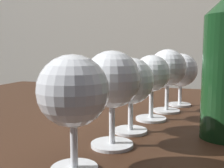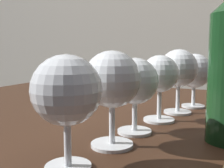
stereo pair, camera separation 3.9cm
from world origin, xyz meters
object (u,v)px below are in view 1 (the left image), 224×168
wine_glass_cabernet (73,93)px  wine_glass_port (131,83)px  wine_glass_chardonnay (152,75)px  wine_glass_pinot (168,69)px  wine_glass_amber (112,82)px  wine_glass_white (181,71)px

wine_glass_cabernet → wine_glass_port: bearing=82.5°
wine_glass_chardonnay → wine_glass_cabernet: bearing=-98.7°
wine_glass_port → wine_glass_pinot: (0.04, 0.18, 0.01)m
wine_glass_cabernet → wine_glass_chardonnay: wine_glass_cabernet is taller
wine_glass_pinot → wine_glass_cabernet: bearing=-99.8°
wine_glass_amber → wine_glass_white: 0.35m
wine_glass_cabernet → wine_glass_white: bearing=79.1°
wine_glass_amber → wine_glass_pinot: wine_glass_pinot is taller
wine_glass_chardonnay → wine_glass_white: bearing=75.6°
wine_glass_chardonnay → wine_glass_port: bearing=-100.7°
wine_glass_amber → wine_glass_chardonnay: 0.17m
wine_glass_amber → wine_glass_port: size_ratio=1.09×
wine_glass_white → wine_glass_cabernet: bearing=-100.9°
wine_glass_pinot → wine_glass_white: (0.02, 0.08, -0.01)m
wine_glass_cabernet → wine_glass_port: wine_glass_cabernet is taller
wine_glass_pinot → wine_glass_white: 0.09m
wine_glass_amber → wine_glass_chardonnay: size_ratio=1.07×
wine_glass_cabernet → wine_glass_white: 0.45m
wine_glass_cabernet → wine_glass_pinot: wine_glass_pinot is taller
wine_glass_chardonnay → wine_glass_white: wine_glass_white is taller
wine_glass_chardonnay → wine_glass_amber: bearing=-98.6°
wine_glass_cabernet → wine_glass_port: size_ratio=1.06×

